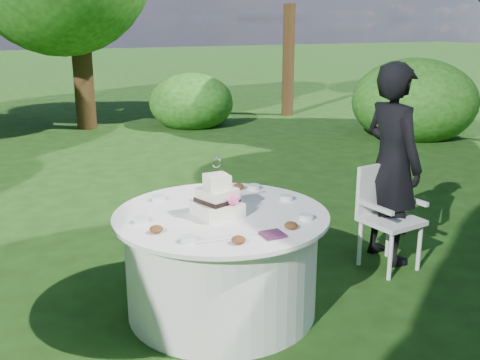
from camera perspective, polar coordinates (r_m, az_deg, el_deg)
name	(u,v)px	position (r m, az deg, el deg)	size (l,w,h in m)	color
ground	(222,309)	(4.37, -1.84, -12.92)	(80.00, 80.00, 0.00)	#19320D
napkins	(273,234)	(3.64, 3.35, -5.55)	(0.14, 0.14, 0.02)	#4B203E
feather_plume	(229,237)	(3.61, -1.11, -5.81)	(0.48, 0.07, 0.01)	silver
guest	(392,164)	(5.11, 15.16, 1.59)	(0.65, 0.43, 1.78)	black
table	(222,262)	(4.20, -1.88, -8.28)	(1.56, 1.56, 0.77)	white
cake	(218,200)	(3.98, -2.29, -2.03)	(0.33, 0.33, 0.42)	white
chair	(385,209)	(5.06, 14.49, -2.88)	(0.51, 0.50, 0.90)	silver
votives	(224,208)	(4.09, -1.64, -2.89)	(1.25, 0.99, 0.04)	silver
petal_cups	(232,218)	(3.88, -0.85, -3.87)	(0.98, 1.15, 0.05)	#562D16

